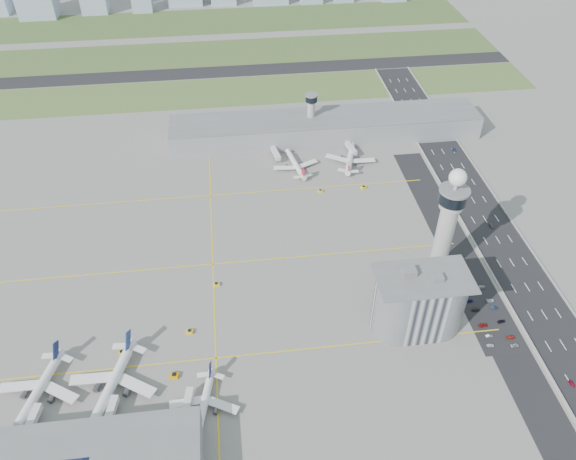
{
  "coord_description": "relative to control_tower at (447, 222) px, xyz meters",
  "views": [
    {
      "loc": [
        -27.38,
        -183.89,
        202.54
      ],
      "look_at": [
        0.0,
        35.0,
        15.0
      ],
      "focal_mm": 35.0,
      "sensor_mm": 36.0,
      "label": 1
    }
  ],
  "objects": [
    {
      "name": "car_lot_5",
      "position": [
        11.72,
        -13.23,
        -34.47
      ],
      "size": [
        3.61,
        1.61,
        1.15
      ],
      "primitive_type": "imported",
      "rotation": [
        0.0,
        0.0,
        1.69
      ],
      "color": "white",
      "rests_on": "ground"
    },
    {
      "name": "tug_1",
      "position": [
        -123.61,
        -22.11,
        -34.14
      ],
      "size": [
        3.5,
        2.77,
        1.8
      ],
      "primitive_type": null,
      "rotation": [
        0.0,
        0.0,
        -1.8
      ],
      "color": "yellow",
      "rests_on": "ground"
    },
    {
      "name": "car_hw_4",
      "position": [
        36.49,
        173.09,
        -34.43
      ],
      "size": [
        1.55,
        3.6,
        1.21
      ],
      "primitive_type": "imported",
      "rotation": [
        0.0,
        0.0,
        -0.04
      ],
      "color": "gray",
      "rests_on": "ground"
    },
    {
      "name": "jet_bridge_near_1",
      "position": [
        -155.0,
        -69.0,
        -32.19
      ],
      "size": [
        5.39,
        14.31,
        5.7
      ],
      "primitive_type": null,
      "rotation": [
        0.0,
        0.0,
        1.4
      ],
      "color": "silver",
      "rests_on": "ground"
    },
    {
      "name": "airplane_far_b",
      "position": [
        -21.06,
        108.27,
        -29.67
      ],
      "size": [
        42.32,
        46.18,
        10.75
      ],
      "primitive_type": null,
      "rotation": [
        0.0,
        0.0,
        1.28
      ],
      "color": "white",
      "rests_on": "ground"
    },
    {
      "name": "airplane_near_a",
      "position": [
        -184.8,
        -48.23,
        -29.3
      ],
      "size": [
        45.14,
        49.27,
        11.48
      ],
      "primitive_type": null,
      "rotation": [
        0.0,
        0.0,
        -1.86
      ],
      "color": "white",
      "rests_on": "ground"
    },
    {
      "name": "runway",
      "position": [
        -92.0,
        254.0,
        -34.98
      ],
      "size": [
        480.0,
        22.0,
        0.1
      ],
      "primitive_type": "cube",
      "color": "black",
      "rests_on": "ground"
    },
    {
      "name": "jet_bridge_far_1",
      "position": [
        -20.0,
        124.0,
        -32.19
      ],
      "size": [
        5.39,
        14.31,
        5.7
      ],
      "primitive_type": null,
      "rotation": [
        0.0,
        0.0,
        -1.4
      ],
      "color": "silver",
      "rests_on": "ground"
    },
    {
      "name": "car_lot_3",
      "position": [
        11.75,
        -25.5,
        -34.47
      ],
      "size": [
        4.0,
        1.79,
        1.14
      ],
      "primitive_type": "imported",
      "rotation": [
        0.0,
        0.0,
        1.62
      ],
      "color": "black",
      "rests_on": "ground"
    },
    {
      "name": "car_lot_7",
      "position": [
        21.23,
        -43.42,
        -34.44
      ],
      "size": [
        4.27,
        2.07,
        1.2
      ],
      "primitive_type": "imported",
      "rotation": [
        0.0,
        0.0,
        1.67
      ],
      "color": "#A3281E",
      "rests_on": "ground"
    },
    {
      "name": "tug_4",
      "position": [
        -45.92,
        77.55,
        -34.23
      ],
      "size": [
        3.0,
        2.22,
        1.63
      ],
      "primitive_type": null,
      "rotation": [
        0.0,
        0.0,
        1.68
      ],
      "color": "yellow",
      "rests_on": "ground"
    },
    {
      "name": "car_hw_1",
      "position": [
        43.9,
        33.3,
        -34.4
      ],
      "size": [
        1.39,
        3.89,
        1.28
      ],
      "primitive_type": "imported",
      "rotation": [
        0.0,
        0.0,
        0.01
      ],
      "color": "#2B2B2E",
      "rests_on": "ground"
    },
    {
      "name": "taxiway_line_h_1",
      "position": [
        -112.0,
        22.0,
        -35.04
      ],
      "size": [
        260.0,
        0.6,
        0.01
      ],
      "primitive_type": "cube",
      "color": "yellow",
      "rests_on": "ground"
    },
    {
      "name": "jet_bridge_near_2",
      "position": [
        -125.0,
        -69.0,
        -32.19
      ],
      "size": [
        5.39,
        14.31,
        5.7
      ],
      "primitive_type": null,
      "rotation": [
        0.0,
        0.0,
        1.4
      ],
      "color": "silver",
      "rests_on": "ground"
    },
    {
      "name": "airplane_far_a",
      "position": [
        -57.44,
        105.49,
        -30.15
      ],
      "size": [
        35.64,
        39.82,
        9.78
      ],
      "primitive_type": null,
      "rotation": [
        0.0,
        0.0,
        1.76
      ],
      "color": "white",
      "rests_on": "ground"
    },
    {
      "name": "jet_bridge_near_0",
      "position": [
        -185.0,
        -69.0,
        -32.19
      ],
      "size": [
        5.39,
        14.31,
        5.7
      ],
      "primitive_type": null,
      "rotation": [
        0.0,
        0.0,
        1.4
      ],
      "color": "silver",
      "rests_on": "ground"
    },
    {
      "name": "car_lot_2",
      "position": [
        11.42,
        -35.07,
        -34.44
      ],
      "size": [
        4.49,
        2.36,
        1.21
      ],
      "primitive_type": "imported",
      "rotation": [
        0.0,
        0.0,
        1.65
      ],
      "color": "maroon",
      "rests_on": "ground"
    },
    {
      "name": "grass_strip_1",
      "position": [
        -92.0,
        292.0,
        -35.0
      ],
      "size": [
        480.0,
        60.0,
        0.08
      ],
      "primitive_type": "cube",
      "color": "#3A5528",
      "rests_on": "ground"
    },
    {
      "name": "control_tower",
      "position": [
        0.0,
        0.0,
        0.0
      ],
      "size": [
        14.0,
        14.0,
        64.5
      ],
      "color": "#ADAAA5",
      "rests_on": "ground"
    },
    {
      "name": "airplane_near_b",
      "position": [
        -154.99,
        -48.67,
        -28.77
      ],
      "size": [
        49.6,
        54.04,
        12.54
      ],
      "primitive_type": null,
      "rotation": [
        0.0,
        0.0,
        -1.87
      ],
      "color": "white",
      "rests_on": "ground"
    },
    {
      "name": "highway",
      "position": [
        43.0,
        -8.0,
        -34.99
      ],
      "size": [
        28.0,
        500.0,
        0.1
      ],
      "primitive_type": "cube",
      "color": "black",
      "rests_on": "ground"
    },
    {
      "name": "car_lot_11",
      "position": [
        20.12,
        -11.44,
        -34.43
      ],
      "size": [
        4.26,
        1.86,
        1.22
      ],
      "primitive_type": "imported",
      "rotation": [
        0.0,
        0.0,
        1.61
      ],
      "color": "#9B9B9B",
      "rests_on": "ground"
    },
    {
      "name": "tug_2",
      "position": [
        -129.88,
        -45.4,
        -34.01
      ],
      "size": [
        4.02,
        3.18,
        2.07
      ],
      "primitive_type": null,
      "rotation": [
        0.0,
        0.0,
        -1.8
      ],
      "color": "#D99600",
      "rests_on": "ground"
    },
    {
      "name": "car_hw_0",
      "position": [
        36.24,
        -70.01,
        -34.48
      ],
      "size": [
        1.8,
        3.45,
        1.12
      ],
      "primitive_type": "imported",
      "rotation": [
        0.0,
        0.0,
        0.15
      ],
      "color": "#AB0827",
      "rests_on": "ground"
    },
    {
      "name": "tug_3",
      "position": [
        -110.63,
        6.4,
        -34.14
      ],
      "size": [
        3.32,
        2.45,
        1.81
      ],
      "primitive_type": null,
      "rotation": [
        0.0,
        0.0,
        1.67
      ],
      "color": "yellow",
      "rests_on": "ground"
    },
    {
      "name": "car_lot_10",
      "position": [
        20.94,
        -20.63,
        -34.5
      ],
      "size": [
        4.1,
        2.26,
        1.09
      ],
      "primitive_type": "imported",
      "rotation": [
        0.0,
        0.0,
        1.45
      ],
      "color": "silver",
      "rests_on": "ground"
    },
    {
      "name": "taxiway_line_v",
      "position": [
        -112.0,
        22.0,
        -35.04
      ],
      "size": [
        0.6,
        260.0,
        0.01
      ],
      "primitive_type": "cube",
      "color": "yellow",
      "rests_on": "ground"
    },
    {
      "name": "tug_0",
      "position": [
        -153.27,
        -30.28,
        -34.12
      ],
      "size": [
        3.46,
        3.84,
        1.84
      ],
      "primitive_type": null,
      "rotation": [
        0.0,
        0.0,
        -2.63
      ],
      "color": "yellow",
      "rests_on": "ground"
    },
    {
      "name": "barrier_left",
      "position": [
        29.0,
        -8.0,
        -34.44
      ],
      "size": [
        0.6,
        500.0,
        1.2
      ],
      "primitive_type": "cube",
      "color": "#9E9E99",
      "rests_on": "ground"
    },
    {
      "name": "car_lot_4",
      "position": [
        10.63,
        -19.63,
        -34.4
      ],
      "size": [
        3.78,
        1.59,
        1.28
      ],
      "primitive_type": "imported",
      "rotation": [
        0.0,
        0.0,
        1.59
      ],
      "color": "#0D1053",
      "rests_on": "ground"
    },
    {
      "name": "grass_strip_0",
      "position": [
        -92.0,
        217.0,
        -35.0
      ],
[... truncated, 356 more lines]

